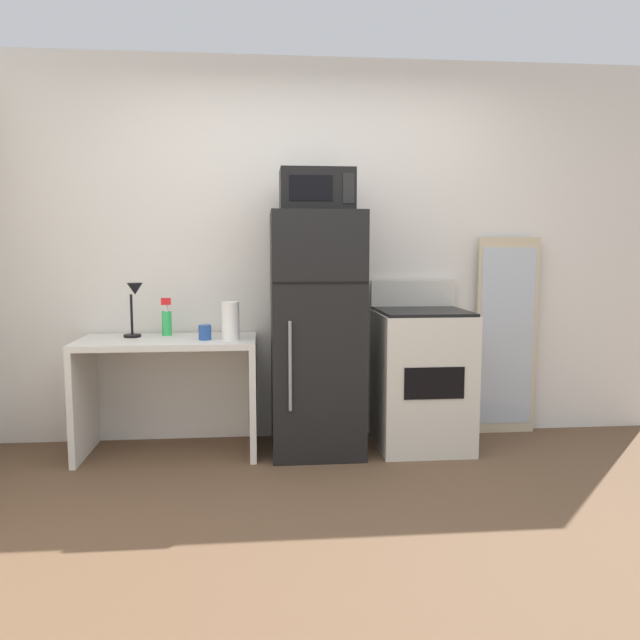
# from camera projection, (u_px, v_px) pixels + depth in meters

# --- Properties ---
(ground_plane) EXTENTS (12.00, 12.00, 0.00)m
(ground_plane) POSITION_uv_depth(u_px,v_px,m) (344.00, 542.00, 2.80)
(ground_plane) COLOR brown
(wall_back_white) EXTENTS (5.00, 0.10, 2.60)m
(wall_back_white) POSITION_uv_depth(u_px,v_px,m) (313.00, 252.00, 4.34)
(wall_back_white) COLOR silver
(wall_back_white) RESTS_ON ground
(desk) EXTENTS (1.12, 0.56, 0.75)m
(desk) POSITION_uv_depth(u_px,v_px,m) (169.00, 374.00, 3.99)
(desk) COLOR silver
(desk) RESTS_ON ground
(desk_lamp) EXTENTS (0.14, 0.12, 0.35)m
(desk_lamp) POSITION_uv_depth(u_px,v_px,m) (134.00, 300.00, 3.99)
(desk_lamp) COLOR black
(desk_lamp) RESTS_ON desk
(paper_towel_roll) EXTENTS (0.11, 0.11, 0.24)m
(paper_towel_roll) POSITION_uv_depth(u_px,v_px,m) (231.00, 321.00, 3.89)
(paper_towel_roll) COLOR white
(paper_towel_roll) RESTS_ON desk
(spray_bottle) EXTENTS (0.06, 0.06, 0.25)m
(spray_bottle) POSITION_uv_depth(u_px,v_px,m) (167.00, 321.00, 4.09)
(spray_bottle) COLOR green
(spray_bottle) RESTS_ON desk
(coffee_mug) EXTENTS (0.08, 0.08, 0.09)m
(coffee_mug) POSITION_uv_depth(u_px,v_px,m) (205.00, 332.00, 3.90)
(coffee_mug) COLOR #264C99
(coffee_mug) RESTS_ON desk
(refrigerator) EXTENTS (0.58, 0.63, 1.55)m
(refrigerator) POSITION_uv_depth(u_px,v_px,m) (316.00, 333.00, 4.02)
(refrigerator) COLOR black
(refrigerator) RESTS_ON ground
(microwave) EXTENTS (0.46, 0.35, 0.26)m
(microwave) POSITION_uv_depth(u_px,v_px,m) (317.00, 191.00, 3.90)
(microwave) COLOR black
(microwave) RESTS_ON refrigerator
(oven_range) EXTENTS (0.59, 0.61, 1.10)m
(oven_range) POSITION_uv_depth(u_px,v_px,m) (422.00, 378.00, 4.13)
(oven_range) COLOR beige
(oven_range) RESTS_ON ground
(leaning_mirror) EXTENTS (0.44, 0.03, 1.40)m
(leaning_mirror) POSITION_uv_depth(u_px,v_px,m) (506.00, 336.00, 4.42)
(leaning_mirror) COLOR #C6B793
(leaning_mirror) RESTS_ON ground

